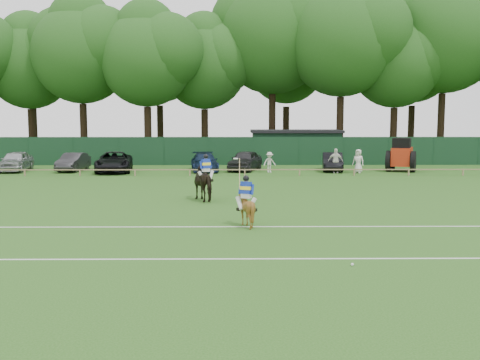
{
  "coord_description": "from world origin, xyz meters",
  "views": [
    {
      "loc": [
        0.24,
        -22.69,
        4.33
      ],
      "look_at": [
        0.5,
        3.0,
        1.4
      ],
      "focal_mm": 42.0,
      "sensor_mm": 36.0,
      "label": 1
    }
  ],
  "objects_px": {
    "suv_black": "(114,162)",
    "sedan_navy": "(205,162)",
    "horse_dark": "(206,182)",
    "spectator_right": "(358,161)",
    "sedan_grey": "(73,162)",
    "estate_black": "(333,162)",
    "sedan_silver": "(16,161)",
    "hatch_grey": "(245,161)",
    "tractor": "(402,155)",
    "utility_shed": "(296,146)",
    "spectator_left": "(270,162)",
    "horse_chestnut": "(246,208)",
    "spectator_mid": "(335,161)",
    "polo_ball": "(352,264)"
  },
  "relations": [
    {
      "from": "sedan_silver",
      "to": "spectator_right",
      "type": "distance_m",
      "value": 26.77
    },
    {
      "from": "hatch_grey",
      "to": "tractor",
      "type": "height_order",
      "value": "tractor"
    },
    {
      "from": "horse_chestnut",
      "to": "polo_ball",
      "type": "xyz_separation_m",
      "value": [
        2.97,
        -5.99,
        -0.66
      ]
    },
    {
      "from": "hatch_grey",
      "to": "estate_black",
      "type": "xyz_separation_m",
      "value": [
        6.95,
        -0.3,
        -0.08
      ]
    },
    {
      "from": "sedan_grey",
      "to": "spectator_mid",
      "type": "height_order",
      "value": "spectator_mid"
    },
    {
      "from": "sedan_silver",
      "to": "polo_ball",
      "type": "height_order",
      "value": "sedan_silver"
    },
    {
      "from": "hatch_grey",
      "to": "spectator_right",
      "type": "height_order",
      "value": "spectator_right"
    },
    {
      "from": "sedan_grey",
      "to": "hatch_grey",
      "type": "height_order",
      "value": "hatch_grey"
    },
    {
      "from": "horse_chestnut",
      "to": "spectator_left",
      "type": "bearing_deg",
      "value": -71.95
    },
    {
      "from": "sedan_silver",
      "to": "tractor",
      "type": "xyz_separation_m",
      "value": [
        30.46,
        -0.22,
        0.44
      ]
    },
    {
      "from": "horse_dark",
      "to": "spectator_right",
      "type": "distance_m",
      "value": 17.68
    },
    {
      "from": "sedan_silver",
      "to": "sedan_grey",
      "type": "xyz_separation_m",
      "value": [
        4.45,
        0.2,
        -0.1
      ]
    },
    {
      "from": "horse_chestnut",
      "to": "sedan_grey",
      "type": "distance_m",
      "value": 26.19
    },
    {
      "from": "sedan_silver",
      "to": "sedan_navy",
      "type": "distance_m",
      "value": 14.88
    },
    {
      "from": "suv_black",
      "to": "estate_black",
      "type": "bearing_deg",
      "value": -4.73
    },
    {
      "from": "tractor",
      "to": "spectator_left",
      "type": "bearing_deg",
      "value": -152.27
    },
    {
      "from": "spectator_left",
      "to": "horse_chestnut",
      "type": "bearing_deg",
      "value": -117.81
    },
    {
      "from": "suv_black",
      "to": "polo_ball",
      "type": "relative_size",
      "value": 62.61
    },
    {
      "from": "suv_black",
      "to": "sedan_navy",
      "type": "xyz_separation_m",
      "value": [
        7.0,
        0.7,
        -0.07
      ]
    },
    {
      "from": "estate_black",
      "to": "polo_ball",
      "type": "bearing_deg",
      "value": -91.23
    },
    {
      "from": "spectator_left",
      "to": "spectator_right",
      "type": "xyz_separation_m",
      "value": [
        6.76,
        -0.45,
        0.12
      ]
    },
    {
      "from": "suv_black",
      "to": "spectator_right",
      "type": "distance_m",
      "value": 18.86
    },
    {
      "from": "horse_dark",
      "to": "sedan_navy",
      "type": "distance_m",
      "value": 15.57
    },
    {
      "from": "hatch_grey",
      "to": "spectator_mid",
      "type": "relative_size",
      "value": 2.48
    },
    {
      "from": "sedan_silver",
      "to": "utility_shed",
      "type": "relative_size",
      "value": 0.56
    },
    {
      "from": "spectator_right",
      "to": "estate_black",
      "type": "bearing_deg",
      "value": 166.77
    },
    {
      "from": "hatch_grey",
      "to": "spectator_left",
      "type": "distance_m",
      "value": 2.44
    },
    {
      "from": "sedan_navy",
      "to": "hatch_grey",
      "type": "xyz_separation_m",
      "value": [
        3.22,
        0.38,
        0.08
      ]
    },
    {
      "from": "sedan_grey",
      "to": "spectator_left",
      "type": "relative_size",
      "value": 2.73
    },
    {
      "from": "estate_black",
      "to": "polo_ball",
      "type": "height_order",
      "value": "estate_black"
    },
    {
      "from": "horse_dark",
      "to": "sedan_silver",
      "type": "xyz_separation_m",
      "value": [
        -15.78,
        15.53,
        -0.13
      ]
    },
    {
      "from": "polo_ball",
      "to": "tractor",
      "type": "height_order",
      "value": "tractor"
    },
    {
      "from": "spectator_mid",
      "to": "horse_dark",
      "type": "bearing_deg",
      "value": -116.92
    },
    {
      "from": "sedan_navy",
      "to": "spectator_mid",
      "type": "bearing_deg",
      "value": -16.57
    },
    {
      "from": "sedan_grey",
      "to": "sedan_navy",
      "type": "height_order",
      "value": "sedan_navy"
    },
    {
      "from": "sedan_silver",
      "to": "estate_black",
      "type": "xyz_separation_m",
      "value": [
        25.05,
        0.09,
        -0.09
      ]
    },
    {
      "from": "horse_dark",
      "to": "spectator_mid",
      "type": "height_order",
      "value": "spectator_mid"
    },
    {
      "from": "horse_chestnut",
      "to": "sedan_grey",
      "type": "relative_size",
      "value": 0.33
    },
    {
      "from": "sedan_navy",
      "to": "tractor",
      "type": "distance_m",
      "value": 15.59
    },
    {
      "from": "suv_black",
      "to": "tractor",
      "type": "bearing_deg",
      "value": -6.14
    },
    {
      "from": "hatch_grey",
      "to": "utility_shed",
      "type": "distance_m",
      "value": 9.45
    },
    {
      "from": "sedan_grey",
      "to": "spectator_left",
      "type": "height_order",
      "value": "spectator_left"
    },
    {
      "from": "horse_chestnut",
      "to": "spectator_mid",
      "type": "relative_size",
      "value": 0.75
    },
    {
      "from": "estate_black",
      "to": "spectator_right",
      "type": "relative_size",
      "value": 2.41
    },
    {
      "from": "sedan_grey",
      "to": "spectator_mid",
      "type": "xyz_separation_m",
      "value": [
        20.49,
        -2.0,
        0.24
      ]
    },
    {
      "from": "sedan_grey",
      "to": "estate_black",
      "type": "bearing_deg",
      "value": 3.66
    },
    {
      "from": "horse_dark",
      "to": "tractor",
      "type": "bearing_deg",
      "value": -160.39
    },
    {
      "from": "horse_dark",
      "to": "spectator_right",
      "type": "bearing_deg",
      "value": -154.8
    },
    {
      "from": "horse_dark",
      "to": "polo_ball",
      "type": "relative_size",
      "value": 24.65
    },
    {
      "from": "spectator_mid",
      "to": "spectator_right",
      "type": "bearing_deg",
      "value": 11.82
    }
  ]
}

